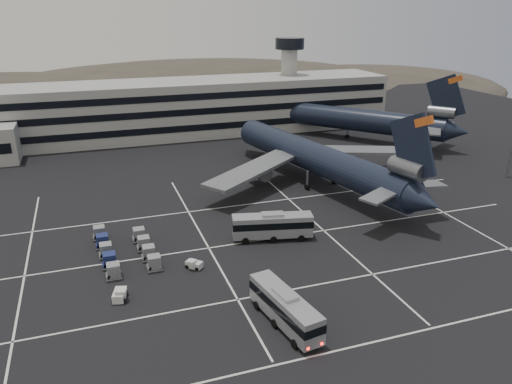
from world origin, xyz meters
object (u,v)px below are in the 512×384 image
at_px(bus_far, 272,225).
at_px(uld_cluster, 124,249).
at_px(bus_near, 285,307).
at_px(tug_a, 119,295).
at_px(trijet_main, 317,158).

relative_size(bus_far, uld_cluster, 0.81).
distance_m(bus_near, tug_a, 19.56).
bearing_deg(bus_near, uld_cluster, 114.39).
distance_m(bus_near, uld_cluster, 26.41).
bearing_deg(uld_cluster, tug_a, -97.76).
relative_size(bus_far, tug_a, 4.48).
height_order(trijet_main, bus_far, trijet_main).
xyz_separation_m(bus_near, uld_cluster, (-14.83, 21.82, -1.24)).
bearing_deg(bus_near, tug_a, 137.18).
height_order(bus_near, tug_a, bus_near).
xyz_separation_m(bus_far, uld_cluster, (-20.99, 1.83, -1.32)).
height_order(tug_a, uld_cluster, uld_cluster).
height_order(trijet_main, bus_near, trijet_main).
bearing_deg(tug_a, bus_far, 38.25).
bearing_deg(bus_near, bus_far, 63.05).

